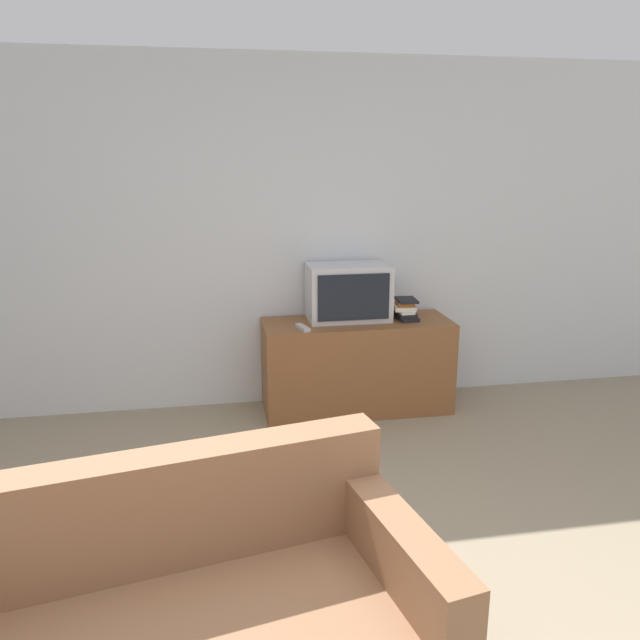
% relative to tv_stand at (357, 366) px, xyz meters
% --- Properties ---
extents(wall_back, '(9.00, 0.06, 2.60)m').
position_rel_tv_stand_xyz_m(wall_back, '(-0.62, 0.31, 0.95)').
color(wall_back, silver).
rests_on(wall_back, ground_plane).
extents(tv_stand, '(1.41, 0.51, 0.70)m').
position_rel_tv_stand_xyz_m(tv_stand, '(0.00, 0.00, 0.00)').
color(tv_stand, brown).
rests_on(tv_stand, ground_plane).
extents(television, '(0.61, 0.36, 0.42)m').
position_rel_tv_stand_xyz_m(television, '(-0.05, 0.08, 0.56)').
color(television, silver).
rests_on(television, tv_stand).
extents(book_stack, '(0.18, 0.22, 0.16)m').
position_rel_tv_stand_xyz_m(book_stack, '(0.37, -0.01, 0.43)').
color(book_stack, black).
rests_on(book_stack, tv_stand).
extents(remote_on_stand, '(0.09, 0.18, 0.02)m').
position_rel_tv_stand_xyz_m(remote_on_stand, '(-0.43, -0.14, 0.36)').
color(remote_on_stand, '#B7B7B7').
rests_on(remote_on_stand, tv_stand).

